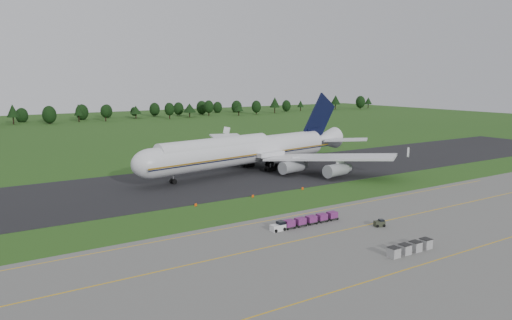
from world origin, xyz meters
TOP-DOWN VIEW (x-y plane):
  - ground at (0.00, 0.00)m, footprint 600.00×600.00m
  - apron at (0.00, -34.00)m, footprint 300.00×52.00m
  - taxiway at (0.00, 28.00)m, footprint 300.00×40.00m
  - apron_markings at (0.00, -26.98)m, footprint 300.00×30.20m
  - tree_line at (-10.67, 219.60)m, footprint 527.50×21.91m
  - aircraft at (16.89, 33.67)m, footprint 76.45×73.16m
  - baggage_train at (-2.26, -16.01)m, footprint 14.66×1.56m
  - utility_cart at (8.46, -23.82)m, footprint 2.07×1.62m
  - uld_row at (2.27, -35.80)m, footprint 8.76×1.56m
  - edge_markers at (1.46, 6.82)m, footprint 28.44×0.30m

SIDE VIEW (x-z plane):
  - ground at x=0.00m, z-range 0.00..0.00m
  - apron at x=0.00m, z-range 0.00..0.06m
  - taxiway at x=0.00m, z-range 0.00..0.08m
  - apron_markings at x=0.00m, z-range 0.06..0.07m
  - edge_markers at x=1.46m, z-range -0.03..0.57m
  - utility_cart at x=8.46m, z-range 0.05..1.05m
  - uld_row at x=2.27m, z-range 0.06..1.61m
  - baggage_train at x=-2.26m, z-range 0.12..1.61m
  - aircraft at x=16.89m, z-range -4.58..16.80m
  - tree_line at x=-10.67m, z-range 0.29..12.06m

